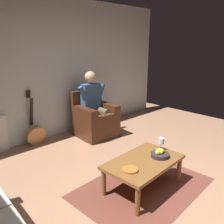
# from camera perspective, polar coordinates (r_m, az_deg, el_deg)

# --- Properties ---
(ground_plane) EXTENTS (7.24, 7.24, 0.00)m
(ground_plane) POSITION_cam_1_polar(r_m,az_deg,el_deg) (3.17, 17.13, -20.19)
(ground_plane) COLOR #9E7256
(wall_back) EXTENTS (6.11, 0.06, 2.71)m
(wall_back) POSITION_cam_1_polar(r_m,az_deg,el_deg) (4.81, -14.99, 9.86)
(wall_back) COLOR silver
(wall_back) RESTS_ON ground
(rug) EXTENTS (1.79, 1.32, 0.01)m
(rug) POSITION_cam_1_polar(r_m,az_deg,el_deg) (3.32, 7.40, -17.56)
(rug) COLOR brown
(rug) RESTS_ON ground
(armchair) EXTENTS (0.76, 0.78, 0.92)m
(armchair) POSITION_cam_1_polar(r_m,az_deg,el_deg) (4.87, -4.27, -1.85)
(armchair) COLOR #432214
(armchair) RESTS_ON ground
(person_seated) EXTENTS (0.65, 0.57, 1.31)m
(person_seated) POSITION_cam_1_polar(r_m,az_deg,el_deg) (4.77, -4.38, 2.48)
(person_seated) COLOR #325077
(person_seated) RESTS_ON ground
(coffee_table) EXTENTS (1.06, 0.68, 0.40)m
(coffee_table) POSITION_cam_1_polar(r_m,az_deg,el_deg) (3.14, 7.63, -12.35)
(coffee_table) COLOR brown
(coffee_table) RESTS_ON ground
(guitar) EXTENTS (0.36, 0.27, 1.02)m
(guitar) POSITION_cam_1_polar(r_m,az_deg,el_deg) (4.68, -17.96, -4.86)
(guitar) COLOR #BC7E44
(guitar) RESTS_ON ground
(wine_glass_near) EXTENTS (0.08, 0.08, 0.17)m
(wine_glass_near) POSITION_cam_1_polar(r_m,az_deg,el_deg) (3.40, 11.81, -6.95)
(wine_glass_near) COLOR silver
(wine_glass_near) RESTS_ON coffee_table
(fruit_bowl) EXTENTS (0.24, 0.24, 0.11)m
(fruit_bowl) POSITION_cam_1_polar(r_m,az_deg,el_deg) (3.23, 11.46, -9.86)
(fruit_bowl) COLOR #2F272E
(fruit_bowl) RESTS_ON coffee_table
(decorative_dish) EXTENTS (0.19, 0.19, 0.02)m
(decorative_dish) POSITION_cam_1_polar(r_m,az_deg,el_deg) (2.87, 4.40, -13.70)
(decorative_dish) COLOR #AB6329
(decorative_dish) RESTS_ON coffee_table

